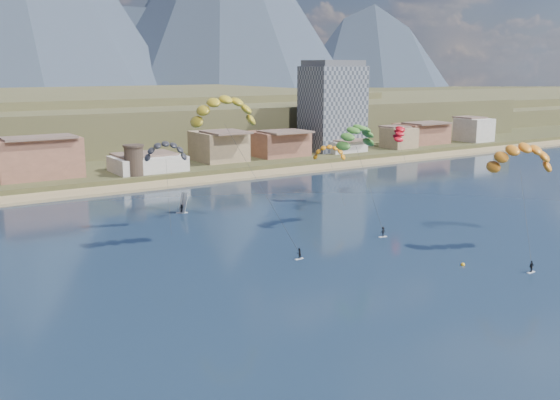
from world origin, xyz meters
name	(u,v)px	position (x,y,z in m)	size (l,w,h in m)	color
ground	(417,320)	(0.00, 0.00, 0.00)	(2400.00, 2400.00, 0.00)	black
beach	(128,188)	(0.00, 106.00, 0.25)	(2200.00, 12.00, 0.90)	tan
foothills	(77,119)	(22.39, 232.47, 9.08)	(940.00, 210.00, 18.00)	brown
apartment_tower	(333,106)	(85.00, 128.00, 17.82)	(20.00, 16.00, 32.00)	gray
watchtower	(134,160)	(5.00, 114.00, 6.37)	(5.82, 5.82, 8.60)	#47382D
kitesurfer_yellow	(224,107)	(-3.37, 44.64, 24.82)	(12.95, 18.67, 29.51)	silver
kitesurfer_orange	(521,153)	(39.19, 14.97, 16.91)	(17.69, 16.44, 22.31)	silver
kitesurfer_green	(357,134)	(25.85, 43.64, 18.56)	(11.49, 14.94, 22.03)	silver
distant_kite_dark	(165,148)	(-7.07, 62.64, 15.97)	(9.35, 7.01, 18.87)	#262626
distant_kite_orange	(329,150)	(35.44, 64.96, 12.33)	(8.26, 7.72, 15.39)	#262626
distant_kite_red	(398,131)	(58.14, 65.68, 15.48)	(7.82, 8.45, 18.32)	#262626
windsurfer	(182,207)	(0.35, 72.06, 1.44)	(2.83, 2.87, 4.52)	silver
buoy	(463,265)	(22.65, 12.32, 0.12)	(0.70, 0.70, 0.70)	#F3AB19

